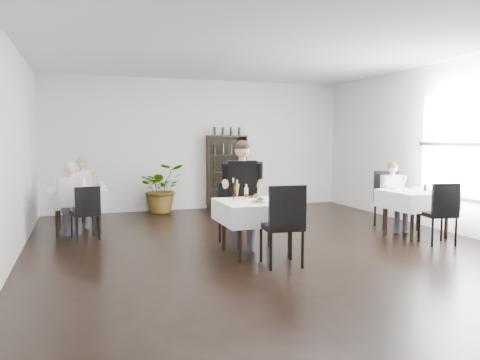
{
  "coord_description": "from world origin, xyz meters",
  "views": [
    {
      "loc": [
        -2.62,
        -6.15,
        1.66
      ],
      "look_at": [
        -0.47,
        0.2,
        1.05
      ],
      "focal_mm": 35.0,
      "sensor_mm": 36.0,
      "label": 1
    }
  ],
  "objects_px": {
    "wine_shelf": "(227,173)",
    "diner_main": "(242,185)",
    "main_table": "(256,211)",
    "potted_tree": "(162,188)"
  },
  "relations": [
    {
      "from": "wine_shelf",
      "to": "diner_main",
      "type": "height_order",
      "value": "wine_shelf"
    },
    {
      "from": "wine_shelf",
      "to": "main_table",
      "type": "relative_size",
      "value": 1.7
    },
    {
      "from": "main_table",
      "to": "potted_tree",
      "type": "distance_m",
      "value": 4.25
    },
    {
      "from": "diner_main",
      "to": "wine_shelf",
      "type": "bearing_deg",
      "value": 76.39
    },
    {
      "from": "wine_shelf",
      "to": "diner_main",
      "type": "relative_size",
      "value": 1.08
    },
    {
      "from": "wine_shelf",
      "to": "diner_main",
      "type": "bearing_deg",
      "value": -103.61
    },
    {
      "from": "wine_shelf",
      "to": "potted_tree",
      "type": "distance_m",
      "value": 1.57
    },
    {
      "from": "potted_tree",
      "to": "diner_main",
      "type": "xyz_separation_m",
      "value": [
        0.62,
        -3.67,
        0.4
      ]
    },
    {
      "from": "wine_shelf",
      "to": "main_table",
      "type": "xyz_separation_m",
      "value": [
        -0.9,
        -4.31,
        -0.23
      ]
    },
    {
      "from": "main_table",
      "to": "diner_main",
      "type": "xyz_separation_m",
      "value": [
        -0.02,
        0.53,
        0.32
      ]
    }
  ]
}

